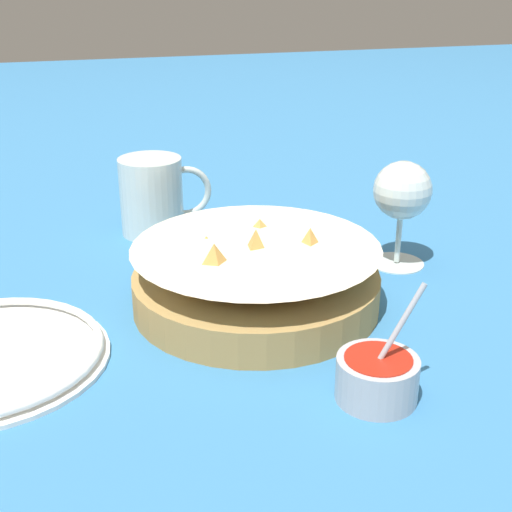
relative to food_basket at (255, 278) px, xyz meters
name	(u,v)px	position (x,y,z in m)	size (l,w,h in m)	color
ground_plane	(215,296)	(-0.04, 0.03, -0.03)	(4.00, 4.00, 0.00)	teal
food_basket	(255,278)	(0.00, 0.00, 0.00)	(0.27, 0.27, 0.09)	#B2894C
sauce_cup	(377,376)	(0.05, -0.20, -0.01)	(0.08, 0.07, 0.11)	#B7B7BC
wine_glass	(402,194)	(0.20, 0.06, 0.06)	(0.07, 0.07, 0.13)	silver
beer_mug	(153,199)	(-0.08, 0.25, 0.02)	(0.13, 0.09, 0.11)	silver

